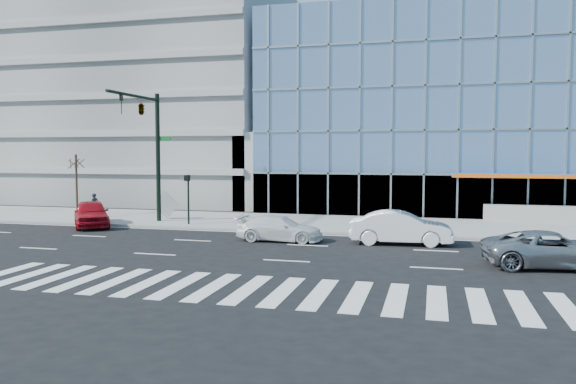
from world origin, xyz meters
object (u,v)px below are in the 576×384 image
object	(u,v)px
ped_signal_post	(188,191)
street_tree_near	(76,163)
pedestrian	(95,205)
white_sedan	(401,228)
tilted_panel	(166,205)
traffic_signal	(146,125)
silver_suv	(552,250)
white_suv	(280,228)
red_sedan	(91,213)

from	to	relation	value
ped_signal_post	street_tree_near	distance (m)	9.97
street_tree_near	pedestrian	distance (m)	3.38
white_sedan	tilted_panel	world-z (taller)	tilted_panel
white_sedan	pedestrian	xyz separation A→B (m)	(-20.57, 5.45, 0.13)
traffic_signal	street_tree_near	distance (m)	7.96
pedestrian	tilted_panel	world-z (taller)	tilted_panel
silver_suv	white_suv	world-z (taller)	silver_suv
white_suv	white_sedan	xyz separation A→B (m)	(6.00, 0.51, 0.17)
ped_signal_post	silver_suv	xyz separation A→B (m)	(18.83, -7.71, -1.43)
silver_suv	pedestrian	world-z (taller)	pedestrian
traffic_signal	ped_signal_post	distance (m)	4.75
tilted_panel	silver_suv	bearing A→B (deg)	-26.79
street_tree_near	pedestrian	xyz separation A→B (m)	(1.76, -0.55, -2.84)
traffic_signal	ped_signal_post	size ratio (longest dim) A/B	2.67
white_sedan	tilted_panel	size ratio (longest dim) A/B	3.78
ped_signal_post	pedestrian	size ratio (longest dim) A/B	1.89
pedestrian	tilted_panel	xyz separation A→B (m)	(5.18, 0.14, 0.12)
ped_signal_post	tilted_panel	world-z (taller)	ped_signal_post
street_tree_near	white_suv	distance (m)	17.86
traffic_signal	ped_signal_post	bearing A→B (deg)	8.52
white_suv	pedestrian	world-z (taller)	pedestrian
ped_signal_post	white_sedan	size ratio (longest dim) A/B	0.61
traffic_signal	pedestrian	bearing A→B (deg)	155.59
traffic_signal	tilted_panel	distance (m)	5.69
silver_suv	white_suv	distance (m)	12.57
silver_suv	red_sedan	world-z (taller)	red_sedan
tilted_panel	street_tree_near	bearing A→B (deg)	174.55
silver_suv	white_suv	size ratio (longest dim) A/B	1.17
traffic_signal	white_sedan	xyz separation A→B (m)	(15.33, -3.07, -5.35)
ped_signal_post	street_tree_near	world-z (taller)	street_tree_near
ped_signal_post	white_sedan	distance (m)	13.36
red_sedan	pedestrian	size ratio (longest dim) A/B	2.99
red_sedan	pedestrian	world-z (taller)	pedestrian
white_suv	white_sedan	distance (m)	6.02
red_sedan	ped_signal_post	bearing A→B (deg)	-21.08
ped_signal_post	silver_suv	size ratio (longest dim) A/B	0.58
ped_signal_post	street_tree_near	xyz separation A→B (m)	(-9.50, 2.56, 1.64)
white_sedan	traffic_signal	bearing A→B (deg)	75.37
white_suv	tilted_panel	distance (m)	11.22
street_tree_near	red_sedan	bearing A→B (deg)	-46.69
white_sedan	red_sedan	world-z (taller)	white_sedan
ped_signal_post	white_suv	distance (m)	8.04
traffic_signal	white_sedan	distance (m)	16.53
ped_signal_post	tilted_panel	distance (m)	3.51
white_sedan	tilted_panel	xyz separation A→B (m)	(-15.40, 5.59, 0.26)
traffic_signal	red_sedan	distance (m)	6.31
street_tree_near	ped_signal_post	bearing A→B (deg)	-15.06
tilted_panel	ped_signal_post	bearing A→B (deg)	-42.00
silver_suv	pedestrian	xyz separation A→B (m)	(-26.57, 9.71, 0.23)
traffic_signal	tilted_panel	xyz separation A→B (m)	(-0.07, 2.52, -5.10)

